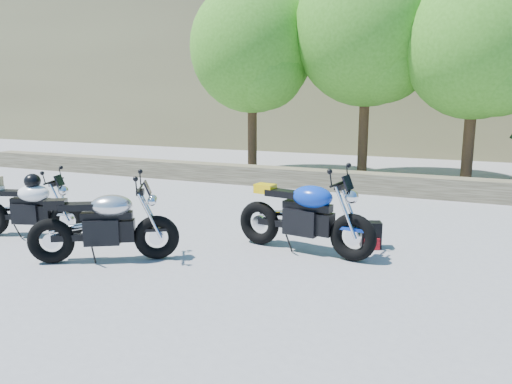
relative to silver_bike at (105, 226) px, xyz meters
The scene contains 10 objects.
ground 1.84m from the silver_bike, 43.46° to the left, with size 90.00×90.00×0.00m, color gray.
stone_wall 6.84m from the silver_bike, 79.23° to the left, with size 22.00×0.55×0.50m, color #47402F.
hillside 30.33m from the silver_bike, 81.67° to the left, with size 80.00×30.00×15.00m, color brown.
tree_decid_left 8.97m from the silver_bike, 97.63° to the left, with size 3.67×3.67×5.62m.
tree_decid_mid 9.67m from the silver_bike, 75.99° to the left, with size 4.08×4.08×6.24m.
tree_decid_right 10.00m from the silver_bike, 58.55° to the left, with size 3.54×3.54×5.41m.
silver_bike is the anchor object (origin of this frame).
white_bike 2.13m from the silver_bike, 165.70° to the left, with size 1.96×0.80×1.11m.
blue_bike 3.00m from the silver_bike, 30.68° to the left, with size 2.33×0.74×1.17m.
backpack 4.12m from the silver_bike, 31.71° to the left, with size 0.37×0.35×0.42m.
Camera 1 is at (3.47, -6.87, 2.43)m, focal length 35.00 mm.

